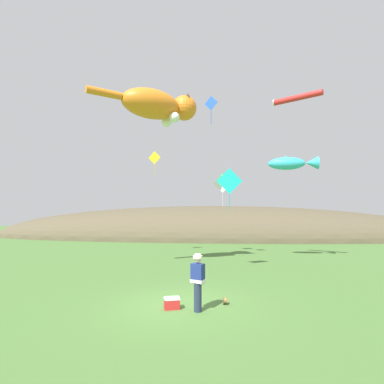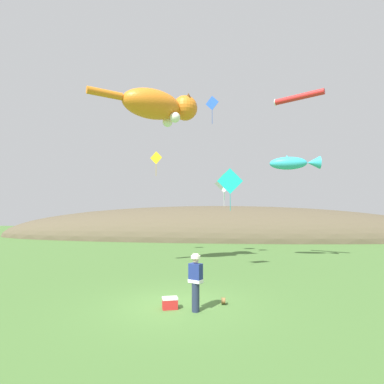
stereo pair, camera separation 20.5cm
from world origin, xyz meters
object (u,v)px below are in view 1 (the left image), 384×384
(kite_diamond_green, at_px, (222,181))
(kite_diamond_teal, at_px, (229,181))
(kite_tube_streamer, at_px, (297,98))
(kite_giant_cat, at_px, (159,106))
(kite_diamond_gold, at_px, (155,158))
(kite_diamond_blue, at_px, (211,104))
(kite_fish_windsock, at_px, (292,163))
(kite_spool, at_px, (225,301))
(festival_attendant, at_px, (198,280))
(kite_diamond_white, at_px, (222,184))
(picnic_cooler, at_px, (172,303))

(kite_diamond_green, bearing_deg, kite_diamond_teal, -86.91)
(kite_tube_streamer, bearing_deg, kite_giant_cat, -166.43)
(kite_diamond_green, distance_m, kite_diamond_gold, 5.47)
(kite_diamond_blue, bearing_deg, kite_diamond_gold, 143.02)
(kite_fish_windsock, bearing_deg, kite_spool, -115.10)
(kite_giant_cat, distance_m, kite_diamond_green, 8.32)
(kite_giant_cat, relative_size, kite_fish_windsock, 1.68)
(festival_attendant, height_order, kite_giant_cat, kite_giant_cat)
(kite_diamond_teal, height_order, kite_diamond_white, kite_diamond_white)
(picnic_cooler, height_order, kite_giant_cat, kite_giant_cat)
(kite_tube_streamer, xyz_separation_m, kite_diamond_white, (-4.53, 1.73, -5.04))
(kite_spool, relative_size, kite_giant_cat, 0.05)
(kite_giant_cat, distance_m, kite_diamond_blue, 3.84)
(kite_diamond_white, bearing_deg, kite_giant_cat, -134.18)
(kite_giant_cat, height_order, kite_diamond_teal, kite_giant_cat)
(kite_diamond_blue, xyz_separation_m, kite_diamond_gold, (-4.42, 3.33, -2.82))
(kite_diamond_blue, height_order, kite_diamond_teal, kite_diamond_blue)
(kite_diamond_blue, bearing_deg, kite_tube_streamer, -4.55)
(picnic_cooler, height_order, kite_diamond_teal, kite_diamond_teal)
(kite_diamond_gold, relative_size, kite_diamond_teal, 0.82)
(picnic_cooler, bearing_deg, kite_diamond_green, 82.78)
(kite_fish_windsock, bearing_deg, kite_tube_streamer, -91.32)
(picnic_cooler, distance_m, kite_diamond_blue, 13.40)
(picnic_cooler, bearing_deg, kite_tube_streamer, 54.14)
(kite_tube_streamer, bearing_deg, festival_attendant, -121.37)
(kite_fish_windsock, relative_size, kite_diamond_teal, 1.39)
(festival_attendant, height_order, kite_fish_windsock, kite_fish_windsock)
(kite_spool, height_order, kite_fish_windsock, kite_fish_windsock)
(kite_tube_streamer, bearing_deg, kite_diamond_green, 134.47)
(kite_diamond_blue, height_order, kite_diamond_gold, kite_diamond_blue)
(kite_diamond_gold, bearing_deg, kite_diamond_blue, -36.98)
(kite_fish_windsock, bearing_deg, kite_diamond_green, 147.95)
(kite_diamond_white, bearing_deg, kite_diamond_green, 89.89)
(festival_attendant, relative_size, kite_diamond_teal, 0.77)
(kite_diamond_blue, distance_m, kite_diamond_teal, 5.97)
(festival_attendant, relative_size, kite_giant_cat, 0.33)
(picnic_cooler, xyz_separation_m, kite_diamond_blue, (0.97, 8.98, 9.90))
(kite_spool, bearing_deg, kite_diamond_gold, 113.85)
(kite_spool, height_order, kite_giant_cat, kite_giant_cat)
(kite_tube_streamer, bearing_deg, kite_fish_windsock, 88.68)
(kite_fish_windsock, xyz_separation_m, kite_diamond_white, (-4.57, -0.02, -1.32))
(picnic_cooler, xyz_separation_m, kite_diamond_gold, (-3.45, 12.31, 7.08))
(picnic_cooler, distance_m, kite_tube_streamer, 14.48)
(kite_diamond_blue, relative_size, kite_diamond_gold, 0.97)
(picnic_cooler, xyz_separation_m, kite_fish_windsock, (6.23, 10.32, 6.18))
(festival_attendant, height_order, kite_diamond_teal, kite_diamond_teal)
(kite_tube_streamer, xyz_separation_m, kite_diamond_gold, (-9.64, 3.74, -2.82))
(kite_giant_cat, bearing_deg, festival_attendant, -67.85)
(festival_attendant, bearing_deg, kite_tube_streamer, 58.63)
(kite_diamond_blue, bearing_deg, kite_diamond_white, 62.18)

